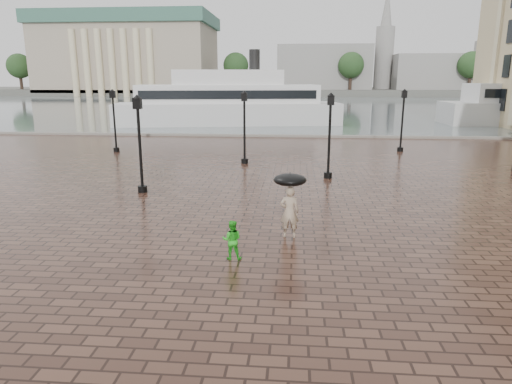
{
  "coord_description": "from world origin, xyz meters",
  "views": [
    {
      "loc": [
        1.18,
        -10.51,
        5.21
      ],
      "look_at": [
        -0.14,
        4.83,
        1.4
      ],
      "focal_mm": 32.0,
      "sensor_mm": 36.0,
      "label": 1
    }
  ],
  "objects_px": {
    "adult_pedestrian": "(289,212)",
    "child_pedestrian": "(232,240)",
    "street_lamps": "(250,127)",
    "ferry_near": "(228,102)"
  },
  "relations": [
    {
      "from": "adult_pedestrian",
      "to": "ferry_near",
      "type": "distance_m",
      "value": 40.13
    },
    {
      "from": "street_lamps",
      "to": "child_pedestrian",
      "type": "bearing_deg",
      "value": -86.38
    },
    {
      "from": "adult_pedestrian",
      "to": "child_pedestrian",
      "type": "bearing_deg",
      "value": 50.87
    },
    {
      "from": "child_pedestrian",
      "to": "ferry_near",
      "type": "xyz_separation_m",
      "value": [
        -6.14,
        41.43,
        1.97
      ]
    },
    {
      "from": "ferry_near",
      "to": "street_lamps",
      "type": "bearing_deg",
      "value": -88.97
    },
    {
      "from": "adult_pedestrian",
      "to": "ferry_near",
      "type": "height_order",
      "value": "ferry_near"
    },
    {
      "from": "adult_pedestrian",
      "to": "ferry_near",
      "type": "bearing_deg",
      "value": -79.55
    },
    {
      "from": "child_pedestrian",
      "to": "street_lamps",
      "type": "bearing_deg",
      "value": -87.87
    },
    {
      "from": "adult_pedestrian",
      "to": "ferry_near",
      "type": "xyz_separation_m",
      "value": [
        -7.8,
        39.33,
        1.69
      ]
    },
    {
      "from": "street_lamps",
      "to": "child_pedestrian",
      "type": "distance_m",
      "value": 15.6
    }
  ]
}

